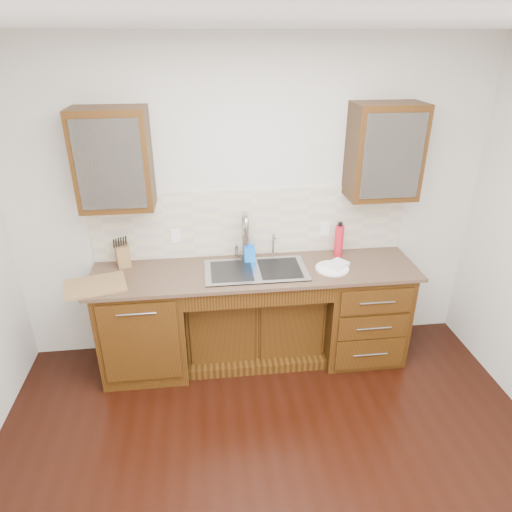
{
  "coord_description": "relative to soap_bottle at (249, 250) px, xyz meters",
  "views": [
    {
      "loc": [
        -0.4,
        -1.89,
        2.66
      ],
      "look_at": [
        0.0,
        1.4,
        1.05
      ],
      "focal_mm": 32.0,
      "sensor_mm": 36.0,
      "label": 1
    }
  ],
  "objects": [
    {
      "name": "ground",
      "position": [
        0.03,
        -1.59,
        -1.06
      ],
      "size": [
        4.0,
        3.5,
        0.1
      ],
      "primitive_type": "cube",
      "color": "black"
    },
    {
      "name": "filter_tap",
      "position": [
        0.21,
        0.06,
        0.02
      ],
      "size": [
        0.02,
        0.02,
        0.24
      ],
      "primitive_type": "cylinder",
      "color": "#999993",
      "rests_on": "countertop"
    },
    {
      "name": "dish_towel",
      "position": [
        0.71,
        -0.21,
        -0.07
      ],
      "size": [
        0.23,
        0.22,
        0.03
      ],
      "primitive_type": "cube",
      "rotation": [
        0.0,
        0.0,
        0.63
      ],
      "color": "silver",
      "rests_on": "plate"
    },
    {
      "name": "soap_bottle",
      "position": [
        0.0,
        0.0,
        0.0
      ],
      "size": [
        0.1,
        0.1,
        0.2
      ],
      "primitive_type": "imported",
      "rotation": [
        0.0,
        0.0,
        0.06
      ],
      "color": "#1376F4",
      "rests_on": "countertop"
    },
    {
      "name": "cutting_board",
      "position": [
        -1.23,
        -0.3,
        -0.09
      ],
      "size": [
        0.52,
        0.42,
        0.02
      ],
      "primitive_type": "cube",
      "rotation": [
        0.0,
        0.0,
        0.24
      ],
      "color": "#986635",
      "rests_on": "countertop"
    },
    {
      "name": "outlet_right",
      "position": [
        0.68,
        0.13,
        0.11
      ],
      "size": [
        0.08,
        0.01,
        0.12
      ],
      "primitive_type": "cube",
      "color": "white",
      "rests_on": "backsplash"
    },
    {
      "name": "upper_cabinet_right",
      "position": [
        1.08,
        -0.01,
        0.81
      ],
      "size": [
        0.55,
        0.34,
        0.75
      ],
      "primitive_type": "cube",
      "color": "#593014",
      "rests_on": "wall_back"
    },
    {
      "name": "sink",
      "position": [
        0.03,
        -0.18,
        -0.19
      ],
      "size": [
        0.84,
        0.46,
        0.19
      ],
      "primitive_type": "cube",
      "color": "#9E9EA5",
      "rests_on": "countertop"
    },
    {
      "name": "wall_back",
      "position": [
        0.03,
        0.21,
        0.34
      ],
      "size": [
        4.0,
        0.1,
        2.7
      ],
      "primitive_type": "cube",
      "color": "beige",
      "rests_on": "ground"
    },
    {
      "name": "outlet_left",
      "position": [
        -0.62,
        0.13,
        0.11
      ],
      "size": [
        0.08,
        0.01,
        0.12
      ],
      "primitive_type": "cube",
      "color": "white",
      "rests_on": "backsplash"
    },
    {
      "name": "cup_right_b",
      "position": [
        1.13,
        -0.01,
        0.76
      ],
      "size": [
        0.13,
        0.13,
        0.09
      ],
      "primitive_type": "imported",
      "rotation": [
        0.0,
        0.0,
        0.33
      ],
      "color": "white",
      "rests_on": "upper_cabinet_right"
    },
    {
      "name": "knife_block",
      "position": [
        -1.06,
        0.07,
        -0.01
      ],
      "size": [
        0.15,
        0.19,
        0.19
      ],
      "primitive_type": "cube",
      "rotation": [
        0.0,
        0.0,
        0.3
      ],
      "color": "#9F7239",
      "rests_on": "countertop"
    },
    {
      "name": "faucet",
      "position": [
        -0.04,
        0.05,
        0.1
      ],
      "size": [
        0.04,
        0.04,
        0.4
      ],
      "primitive_type": "cylinder",
      "color": "#999993",
      "rests_on": "countertop"
    },
    {
      "name": "cup_right_a",
      "position": [
        1.02,
        -0.01,
        0.76
      ],
      "size": [
        0.15,
        0.15,
        0.1
      ],
      "primitive_type": "imported",
      "rotation": [
        0.0,
        0.0,
        -0.14
      ],
      "color": "white",
      "rests_on": "upper_cabinet_right"
    },
    {
      "name": "backsplash",
      "position": [
        0.03,
        0.15,
        0.19
      ],
      "size": [
        2.7,
        0.02,
        0.59
      ],
      "primitive_type": "cube",
      "color": "beige",
      "rests_on": "wall_back"
    },
    {
      "name": "upper_cabinet_left",
      "position": [
        -1.02,
        -0.01,
        0.81
      ],
      "size": [
        0.55,
        0.34,
        0.75
      ],
      "primitive_type": "cube",
      "color": "#593014",
      "rests_on": "wall_back"
    },
    {
      "name": "base_cabinet_center",
      "position": [
        0.03,
        -0.06,
        -0.66
      ],
      "size": [
        1.2,
        0.44,
        0.7
      ],
      "primitive_type": "cube",
      "color": "#593014",
      "rests_on": "ground"
    },
    {
      "name": "base_cabinet_right",
      "position": [
        0.98,
        -0.15,
        -0.57
      ],
      "size": [
        0.7,
        0.62,
        0.88
      ],
      "primitive_type": "cube",
      "color": "#593014",
      "rests_on": "ground"
    },
    {
      "name": "cup_left_a",
      "position": [
        -1.1,
        -0.01,
        0.77
      ],
      "size": [
        0.18,
        0.18,
        0.11
      ],
      "primitive_type": "imported",
      "rotation": [
        0.0,
        0.0,
        -0.41
      ],
      "color": "white",
      "rests_on": "upper_cabinet_left"
    },
    {
      "name": "plate",
      "position": [
        0.67,
        -0.23,
        -0.09
      ],
      "size": [
        0.35,
        0.35,
        0.02
      ],
      "primitive_type": "cylinder",
      "rotation": [
        0.0,
        0.0,
        0.31
      ],
      "color": "white",
      "rests_on": "countertop"
    },
    {
      "name": "countertop",
      "position": [
        0.03,
        -0.17,
        -0.12
      ],
      "size": [
        2.7,
        0.65,
        0.03
      ],
      "primitive_type": "cube",
      "color": "#84705B",
      "rests_on": "base_cabinet_left"
    },
    {
      "name": "water_bottle",
      "position": [
        0.78,
        0.01,
        0.04
      ],
      "size": [
        0.1,
        0.1,
        0.29
      ],
      "primitive_type": "cylinder",
      "rotation": [
        0.0,
        0.0,
        -0.39
      ],
      "color": "red",
      "rests_on": "countertop"
    },
    {
      "name": "ceiling",
      "position": [
        0.03,
        -1.59,
        1.74
      ],
      "size": [
        4.0,
        3.5,
        0.1
      ],
      "primitive_type": "cube",
      "color": "white",
      "rests_on": "wall_back"
    },
    {
      "name": "cup_left_b",
      "position": [
        -0.97,
        -0.01,
        0.76
      ],
      "size": [
        0.1,
        0.1,
        0.09
      ],
      "primitive_type": "imported",
      "rotation": [
        0.0,
        0.0,
        -0.03
      ],
      "color": "white",
      "rests_on": "upper_cabinet_left"
    },
    {
      "name": "base_cabinet_left",
      "position": [
        -0.92,
        -0.15,
        -0.57
      ],
      "size": [
        0.7,
        0.62,
        0.88
      ],
      "primitive_type": "cube",
      "color": "#593014",
      "rests_on": "ground"
    }
  ]
}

